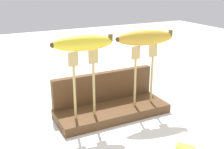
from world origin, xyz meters
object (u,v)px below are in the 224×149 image
Objects in this scene: fork_stand_right at (144,70)px; banana_raised_right at (145,38)px; banana_raised_left at (83,43)px; fork_stand_left at (84,79)px.

banana_raised_right is at bearing 169.81° from fork_stand_right.
banana_raised_left is (-0.18, 0.00, 0.10)m from fork_stand_right.
banana_raised_left reaches higher than banana_raised_right.
banana_raised_left is 0.18m from banana_raised_right.
banana_raised_right is at bearing 0.00° from fork_stand_left.
banana_raised_right is (0.18, 0.00, 0.09)m from fork_stand_left.
fork_stand_left is at bearing -8.23° from banana_raised_left.
fork_stand_left is 0.21m from banana_raised_right.
banana_raised_left is (-0.00, 0.00, 0.09)m from fork_stand_left.
banana_raised_right is at bearing 0.00° from banana_raised_left.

